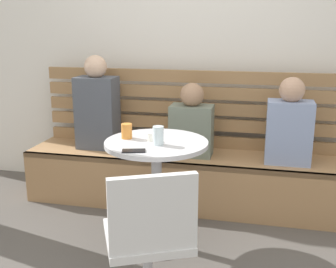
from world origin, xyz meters
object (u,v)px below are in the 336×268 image
Objects in this scene: cup_espresso_small at (152,137)px; person_child_left at (192,124)px; cafe_table at (157,173)px; white_chair at (149,244)px; person_child_middle at (289,126)px; cup_tumbler_orange at (127,131)px; phone_on_table at (134,151)px; person_adult at (97,107)px; cup_glass_tall at (158,136)px; booth_bench at (187,179)px.

person_child_left is at bearing 77.99° from cup_espresso_small.
cafe_table is at bearing 3.62° from cup_espresso_small.
white_chair reaches higher than cafe_table.
white_chair reaches higher than cup_espresso_small.
white_chair is 1.65m from person_child_middle.
person_child_middle reaches higher than white_chair.
cup_tumbler_orange is (-0.21, 0.02, 0.27)m from cafe_table.
person_child_left is 4.23× the size of phone_on_table.
white_chair is 1.07× the size of person_adult.
cup_glass_tall is at bearing 100.71° from white_chair.
booth_bench is 0.94m from person_child_middle.
booth_bench is 3.65× the size of cafe_table.
person_child_middle is 5.52× the size of cup_glass_tall.
cup_glass_tall is at bearing -47.74° from phone_on_table.
cup_glass_tall is 0.86× the size of phone_on_table.
cup_tumbler_orange is (-0.29, -0.67, 0.57)m from booth_bench.
person_child_left is (0.12, 0.69, 0.18)m from cafe_table.
cup_glass_tall is 0.26m from cup_tumbler_orange.
cup_espresso_small is (-0.12, -0.70, 0.55)m from booth_bench.
phone_on_table is at bearing -107.06° from cafe_table.
person_child_left reaches higher than cup_espresso_small.
cup_glass_tall is (0.03, -0.08, 0.28)m from cafe_table.
booth_bench is 0.89m from cup_espresso_small.
cup_glass_tall is 0.21m from phone_on_table.
person_child_middle is (0.76, -0.03, 0.03)m from person_child_left.
phone_on_table is at bearing -100.39° from cup_espresso_small.
cup_espresso_small is (-0.15, -0.69, 0.07)m from person_child_left.
booth_bench is 0.48m from person_child_left.
cup_espresso_small reaches higher than booth_bench.
cup_tumbler_orange is 0.31m from phone_on_table.
cup_espresso_small is at bearing 129.99° from cup_glass_tall.
cup_glass_tall is at bearing -22.71° from cup_tumbler_orange.
cup_tumbler_orange is at bearing -116.02° from person_child_left.
cup_tumbler_orange is at bearing 171.92° from cup_espresso_small.
person_adult is 5.66× the size of phone_on_table.
person_child_middle is (0.87, 0.67, 0.21)m from cafe_table.
person_child_middle is 11.83× the size of cup_espresso_small.
booth_bench is at bearing 177.80° from person_child_middle.
cup_tumbler_orange is (-1.08, -0.64, 0.06)m from person_child_middle.
person_child_left reaches higher than cup_glass_tall.
cup_tumbler_orange reaches higher than cafe_table.
person_adult reaches higher than white_chair.
white_chair is 1.80m from person_adult.
person_child_left is at bearing 178.09° from person_child_middle.
person_adult is at bearing 177.78° from booth_bench.
booth_bench is 0.97m from cup_glass_tall.
person_child_left is 0.89× the size of person_child_middle.
cup_espresso_small is at bearing -8.08° from cup_tumbler_orange.
phone_on_table reaches higher than cafe_table.
person_child_middle reaches higher than cup_glass_tall.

